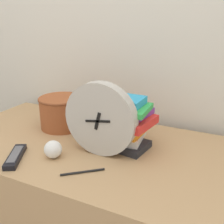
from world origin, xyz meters
TOP-DOWN VIEW (x-y plane):
  - wall_back at (0.00, 0.75)m, footprint 6.00×0.04m
  - desk at (0.00, 0.34)m, footprint 1.32×0.68m
  - desk_clock at (0.09, 0.29)m, footprint 0.29×0.05m
  - book_stack at (0.14, 0.39)m, footprint 0.27×0.21m
  - basket at (-0.21, 0.45)m, footprint 0.22×0.22m
  - tv_remote at (-0.19, 0.11)m, footprint 0.12×0.17m
  - crumpled_paper_ball at (-0.06, 0.18)m, footprint 0.07×0.07m
  - pen at (0.10, 0.13)m, footprint 0.13×0.11m

SIDE VIEW (x-z plane):
  - desk at x=0.00m, z-range 0.00..0.74m
  - pen at x=0.10m, z-range 0.74..0.75m
  - tv_remote at x=-0.19m, z-range 0.74..0.76m
  - crumpled_paper_ball at x=-0.06m, z-range 0.74..0.81m
  - basket at x=-0.21m, z-range 0.75..0.90m
  - book_stack at x=0.14m, z-range 0.74..0.95m
  - desk_clock at x=0.09m, z-range 0.74..1.03m
  - wall_back at x=0.00m, z-range 0.00..2.40m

